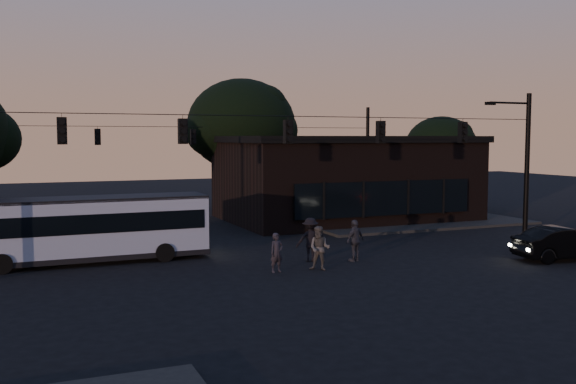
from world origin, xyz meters
name	(u,v)px	position (x,y,z in m)	size (l,w,h in m)	color
ground	(330,281)	(0.00, 0.00, 0.00)	(120.00, 120.00, 0.00)	black
sidewalk_far_right	(400,219)	(12.00, 14.00, 0.07)	(14.00, 10.00, 0.15)	black
building	(344,178)	(9.00, 15.97, 2.71)	(15.40, 10.41, 5.40)	black
tree_behind	(242,125)	(4.00, 22.00, 6.19)	(7.60, 7.60, 9.43)	black
tree_right	(441,147)	(18.00, 18.00, 4.63)	(5.20, 5.20, 6.86)	black
signal_rig_near	(288,158)	(0.00, 4.00, 4.45)	(26.24, 0.30, 7.50)	black
signal_rig_far	(193,155)	(0.00, 20.00, 4.20)	(26.24, 0.30, 7.50)	black
bus	(90,226)	(-7.82, 7.11, 1.56)	(9.92, 2.51, 2.79)	#8F99B6
car	(565,243)	(11.23, -0.29, 0.73)	(1.54, 4.42, 1.46)	black
pedestrian_a	(277,253)	(-1.23, 2.21, 0.78)	(0.57, 0.37, 1.56)	black
pedestrian_b	(320,248)	(0.50, 1.91, 0.89)	(0.86, 0.67, 1.77)	#494643
pedestrian_c	(355,240)	(2.70, 3.00, 0.90)	(1.06, 0.44, 1.80)	#2B2C35
pedestrian_d	(310,240)	(0.91, 3.70, 0.94)	(1.22, 0.70, 1.88)	black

